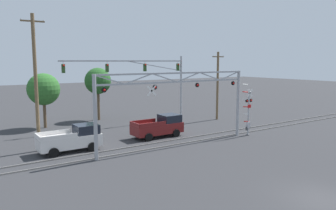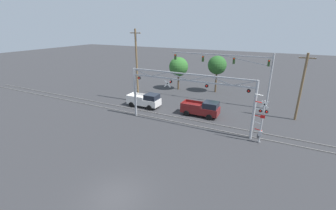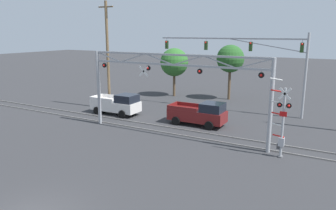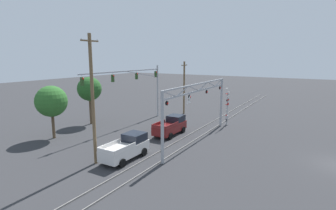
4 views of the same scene
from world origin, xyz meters
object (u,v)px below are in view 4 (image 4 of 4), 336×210
at_px(traffic_signal_span, 141,82).
at_px(background_tree_beyond_span, 89,89).
at_px(crossing_signal_mast, 227,109).
at_px(utility_pole_right, 184,87).
at_px(pickup_truck_lead, 171,126).
at_px(utility_pole_left, 93,99).
at_px(background_tree_far_left_verge, 51,101).
at_px(pickup_truck_following, 127,148).
at_px(crossing_gantry, 198,102).

distance_m(traffic_signal_span, background_tree_beyond_span, 7.00).
xyz_separation_m(crossing_signal_mast, utility_pole_right, (3.58, 8.39, 2.17)).
distance_m(pickup_truck_lead, utility_pole_left, 11.87).
relative_size(background_tree_beyond_span, background_tree_far_left_verge, 1.08).
distance_m(crossing_signal_mast, utility_pole_left, 19.53).
xyz_separation_m(pickup_truck_following, utility_pole_left, (-2.27, 1.59, 4.62)).
height_order(utility_pole_right, background_tree_far_left_verge, utility_pole_right).
height_order(traffic_signal_span, utility_pole_left, utility_pole_left).
xyz_separation_m(utility_pole_left, background_tree_far_left_verge, (2.71, 9.44, -1.40)).
height_order(crossing_gantry, pickup_truck_lead, crossing_gantry).
bearing_deg(pickup_truck_lead, utility_pole_right, 20.03).
bearing_deg(utility_pole_left, utility_pole_right, 7.38).
relative_size(pickup_truck_lead, pickup_truck_following, 1.01).
relative_size(utility_pole_right, background_tree_beyond_span, 1.30).
bearing_deg(utility_pole_left, pickup_truck_lead, -6.34).
xyz_separation_m(crossing_gantry, traffic_signal_span, (3.88, 10.54, 1.38)).
distance_m(crossing_signal_mast, pickup_truck_following, 16.66).
distance_m(crossing_gantry, utility_pole_right, 14.13).
xyz_separation_m(traffic_signal_span, utility_pole_left, (-14.11, -5.56, -0.05)).
bearing_deg(crossing_signal_mast, background_tree_far_left_verge, 136.34).
distance_m(crossing_gantry, crossing_signal_mast, 8.47).
distance_m(utility_pole_left, utility_pole_right, 22.21).
bearing_deg(traffic_signal_span, pickup_truck_following, -148.89).
bearing_deg(crossing_signal_mast, pickup_truck_following, 166.24).
relative_size(crossing_signal_mast, utility_pole_left, 0.47).
xyz_separation_m(pickup_truck_following, utility_pole_right, (19.72, 4.43, 3.34)).
bearing_deg(background_tree_far_left_verge, utility_pole_right, -18.87).
xyz_separation_m(traffic_signal_span, utility_pole_right, (7.88, -2.71, -1.34)).
distance_m(crossing_gantry, pickup_truck_following, 9.26).
relative_size(traffic_signal_span, pickup_truck_following, 3.07).
bearing_deg(crossing_gantry, utility_pole_right, 33.68).
relative_size(crossing_signal_mast, utility_pole_right, 0.61).
xyz_separation_m(traffic_signal_span, background_tree_beyond_span, (-4.64, 5.18, -0.85)).
bearing_deg(traffic_signal_span, utility_pole_right, -18.96).
height_order(crossing_signal_mast, utility_pole_left, utility_pole_left).
bearing_deg(crossing_gantry, background_tree_beyond_span, 92.78).
bearing_deg(crossing_gantry, traffic_signal_span, 69.82).
relative_size(pickup_truck_lead, utility_pole_left, 0.45).
height_order(pickup_truck_following, background_tree_beyond_span, background_tree_beyond_span).
relative_size(crossing_signal_mast, pickup_truck_lead, 1.03).
xyz_separation_m(crossing_gantry, crossing_signal_mast, (8.17, -0.55, -2.13)).
xyz_separation_m(crossing_signal_mast, background_tree_far_left_verge, (-15.69, 14.98, 2.05)).
bearing_deg(background_tree_beyond_span, pickup_truck_lead, -83.33).
bearing_deg(pickup_truck_following, crossing_signal_mast, -13.76).
relative_size(crossing_gantry, background_tree_beyond_span, 2.30).
height_order(traffic_signal_span, utility_pole_right, utility_pole_right).
bearing_deg(background_tree_beyond_span, utility_pole_right, -32.21).
xyz_separation_m(traffic_signal_span, pickup_truck_following, (-11.84, -7.14, -4.67)).
distance_m(traffic_signal_span, pickup_truck_following, 14.59).
height_order(crossing_signal_mast, pickup_truck_following, crossing_signal_mast).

